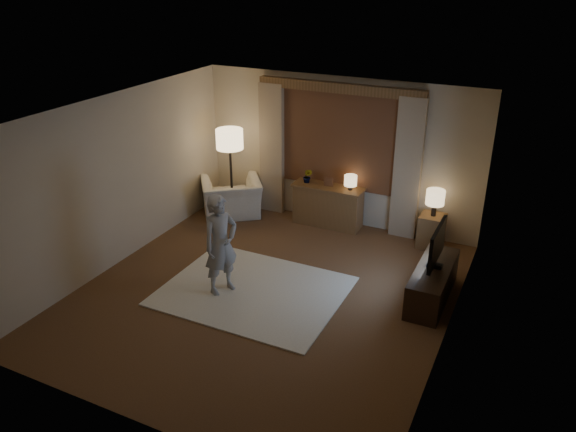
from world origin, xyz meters
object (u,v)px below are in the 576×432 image
Objects in this scene: side_table at (431,231)px; person at (221,244)px; sideboard at (328,207)px; tv_stand at (432,283)px; armchair at (231,198)px.

side_table is 0.38× the size of person.
sideboard is at bearing 13.91° from person.
sideboard is 2.14× the size of side_table.
side_table is 1.62m from tv_stand.
armchair is 1.88× the size of side_table.
side_table is at bearing 103.19° from tv_stand.
person is at bearing -158.08° from tv_stand.
person reaches higher than tv_stand.
armchair is 0.72× the size of person.
tv_stand is at bearing -43.65° from person.
tv_stand is at bearing -36.18° from sideboard.
sideboard reaches higher than armchair.
sideboard is at bearing 178.45° from side_table.
person is at bearing -100.52° from sideboard.
armchair reaches higher than tv_stand.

